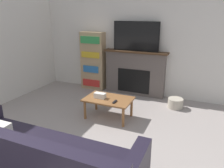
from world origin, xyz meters
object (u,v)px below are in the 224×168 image
Objects in this scene: fireplace at (135,73)px; coffee_table at (108,101)px; tv at (136,36)px; bookshelf at (93,61)px; storage_basket at (175,103)px; couch at (38,161)px.

fireplace is 1.49m from coffee_table.
fireplace is 0.90m from tv.
bookshelf is 4.70× the size of storage_basket.
tv is at bearing 87.90° from couch.
tv reaches higher than bookshelf.
couch is 1.65× the size of bookshelf.
tv reaches higher than couch.
couch is 3.55m from bookshelf.
storage_basket is (1.15, 1.01, -0.25)m from coffee_table.
fireplace is 1.19m from bookshelf.
tv is 1.83m from coffee_table.
coffee_table is 1.55m from storage_basket.
bookshelf is at bearing 107.27° from couch.
storage_basket is at bearing -11.03° from bookshelf.
bookshelf reaches higher than coffee_table.
fireplace is at bearing 90.00° from tv.
tv is at bearing -90.00° from fireplace.
coffee_table is (0.06, 1.91, 0.07)m from couch.
storage_basket is (1.09, -0.44, -1.35)m from tv.
tv is 1.36m from bookshelf.
coffee_table is 2.83× the size of storage_basket.
tv is 0.74× the size of bookshelf.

